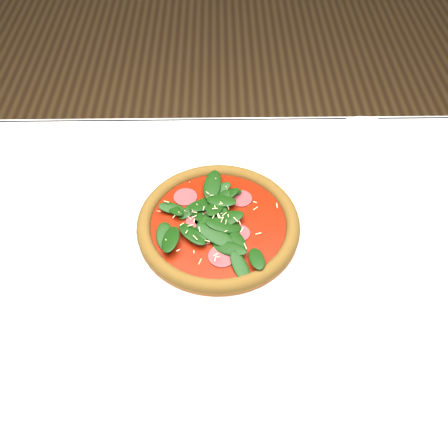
{
  "coord_description": "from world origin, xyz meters",
  "views": [
    {
      "loc": [
        0.06,
        -0.44,
        1.41
      ],
      "look_at": [
        0.07,
        0.1,
        0.77
      ],
      "focal_mm": 40.0,
      "sensor_mm": 36.0,
      "label": 1
    }
  ],
  "objects": [
    {
      "name": "dining_table",
      "position": [
        0.0,
        0.0,
        0.65
      ],
      "size": [
        1.21,
        0.81,
        0.75
      ],
      "color": "silver",
      "rests_on": "ground"
    },
    {
      "name": "plate",
      "position": [
        0.06,
        0.1,
        0.76
      ],
      "size": [
        0.32,
        0.32,
        0.01
      ],
      "color": "white",
      "rests_on": "dining_table"
    },
    {
      "name": "pizza",
      "position": [
        0.06,
        0.1,
        0.78
      ],
      "size": [
        0.36,
        0.36,
        0.04
      ],
      "rotation": [
        0.0,
        0.0,
        -0.42
      ],
      "color": "#A06226",
      "rests_on": "plate"
    },
    {
      "name": "saucer_far",
      "position": [
        0.36,
        0.32,
        0.76
      ],
      "size": [
        0.15,
        0.15,
        0.01
      ],
      "color": "white",
      "rests_on": "dining_table"
    },
    {
      "name": "ground",
      "position": [
        0.0,
        0.0,
        0.0
      ],
      "size": [
        6.0,
        6.0,
        0.0
      ],
      "primitive_type": "plane",
      "color": "brown",
      "rests_on": "ground"
    }
  ]
}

